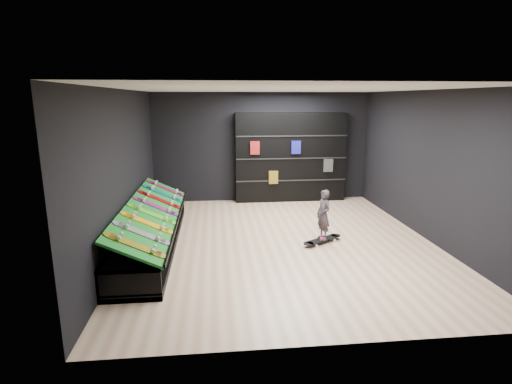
{
  "coord_description": "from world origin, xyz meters",
  "views": [
    {
      "loc": [
        -1.31,
        -7.54,
        2.83
      ],
      "look_at": [
        -0.5,
        0.2,
        1.0
      ],
      "focal_mm": 28.0,
      "sensor_mm": 36.0,
      "label": 1
    }
  ],
  "objects": [
    {
      "name": "back_shelving",
      "position": [
        0.8,
        3.32,
        1.23
      ],
      "size": [
        3.07,
        0.36,
        2.45
      ],
      "primitive_type": "cube",
      "color": "black",
      "rests_on": "ground"
    },
    {
      "name": "wall_right",
      "position": [
        3.0,
        0.0,
        1.5
      ],
      "size": [
        0.02,
        7.0,
        3.0
      ],
      "primitive_type": "cube",
      "color": "black",
      "rests_on": "ground"
    },
    {
      "name": "turf_ramp",
      "position": [
        -2.5,
        0.0,
        0.71
      ],
      "size": [
        0.92,
        4.5,
        0.46
      ],
      "primitive_type": "cube",
      "rotation": [
        0.0,
        0.44,
        0.0
      ],
      "color": "#0E5A16",
      "rests_on": "display_rack"
    },
    {
      "name": "display_rack",
      "position": [
        -2.55,
        0.0,
        0.25
      ],
      "size": [
        0.9,
        4.5,
        0.5
      ],
      "primitive_type": null,
      "color": "black",
      "rests_on": "ground"
    },
    {
      "name": "display_board_7",
      "position": [
        -2.49,
        1.9,
        0.74
      ],
      "size": [
        0.93,
        0.22,
        0.5
      ],
      "primitive_type": null,
      "rotation": [
        0.0,
        0.44,
        0.0
      ],
      "color": "#E5198C",
      "rests_on": "turf_ramp"
    },
    {
      "name": "display_board_5",
      "position": [
        -2.49,
        0.81,
        0.74
      ],
      "size": [
        0.93,
        0.22,
        0.5
      ],
      "primitive_type": null,
      "rotation": [
        0.0,
        0.44,
        0.0
      ],
      "color": "red",
      "rests_on": "turf_ramp"
    },
    {
      "name": "wall_back",
      "position": [
        0.0,
        3.5,
        1.5
      ],
      "size": [
        6.0,
        0.02,
        3.0
      ],
      "primitive_type": "cube",
      "color": "black",
      "rests_on": "ground"
    },
    {
      "name": "display_board_2",
      "position": [
        -2.49,
        -0.81,
        0.74
      ],
      "size": [
        0.93,
        0.22,
        0.5
      ],
      "primitive_type": null,
      "rotation": [
        0.0,
        0.44,
        0.0
      ],
      "color": "yellow",
      "rests_on": "turf_ramp"
    },
    {
      "name": "display_board_6",
      "position": [
        -2.49,
        1.36,
        0.74
      ],
      "size": [
        0.93,
        0.22,
        0.5
      ],
      "primitive_type": null,
      "rotation": [
        0.0,
        0.44,
        0.0
      ],
      "color": "#0C8C99",
      "rests_on": "turf_ramp"
    },
    {
      "name": "wall_front",
      "position": [
        0.0,
        -3.5,
        1.5
      ],
      "size": [
        6.0,
        0.02,
        3.0
      ],
      "primitive_type": "cube",
      "color": "black",
      "rests_on": "ground"
    },
    {
      "name": "wall_left",
      "position": [
        -3.0,
        0.0,
        1.5
      ],
      "size": [
        0.02,
        7.0,
        3.0
      ],
      "primitive_type": "cube",
      "color": "black",
      "rests_on": "ground"
    },
    {
      "name": "floor_skateboard",
      "position": [
        0.8,
        -0.17,
        0.04
      ],
      "size": [
        0.95,
        0.7,
        0.09
      ],
      "primitive_type": null,
      "rotation": [
        0.0,
        0.0,
        0.55
      ],
      "color": "black",
      "rests_on": "ground"
    },
    {
      "name": "floor",
      "position": [
        0.0,
        0.0,
        0.0
      ],
      "size": [
        6.0,
        7.0,
        0.01
      ],
      "primitive_type": "cube",
      "color": "#D1AF8D",
      "rests_on": "ground"
    },
    {
      "name": "display_board_1",
      "position": [
        -2.49,
        -1.36,
        0.74
      ],
      "size": [
        0.93,
        0.22,
        0.5
      ],
      "primitive_type": null,
      "rotation": [
        0.0,
        0.44,
        0.0
      ],
      "color": "black",
      "rests_on": "turf_ramp"
    },
    {
      "name": "display_board_3",
      "position": [
        -2.49,
        -0.27,
        0.74
      ],
      "size": [
        0.93,
        0.22,
        0.5
      ],
      "primitive_type": null,
      "rotation": [
        0.0,
        0.44,
        0.0
      ],
      "color": "green",
      "rests_on": "turf_ramp"
    },
    {
      "name": "child",
      "position": [
        0.8,
        -0.17,
        0.39
      ],
      "size": [
        0.22,
        0.26,
        0.6
      ],
      "primitive_type": "imported",
      "rotation": [
        0.0,
        0.0,
        -1.28
      ],
      "color": "black",
      "rests_on": "floor_skateboard"
    },
    {
      "name": "display_board_4",
      "position": [
        -2.49,
        0.27,
        0.74
      ],
      "size": [
        0.93,
        0.22,
        0.5
      ],
      "primitive_type": null,
      "rotation": [
        0.0,
        0.44,
        0.0
      ],
      "color": "#2626BF",
      "rests_on": "turf_ramp"
    },
    {
      "name": "display_board_0",
      "position": [
        -2.49,
        -1.9,
        0.74
      ],
      "size": [
        0.93,
        0.22,
        0.5
      ],
      "primitive_type": null,
      "rotation": [
        0.0,
        0.44,
        0.0
      ],
      "color": "yellow",
      "rests_on": "turf_ramp"
    },
    {
      "name": "ceiling",
      "position": [
        0.0,
        0.0,
        3.0
      ],
      "size": [
        6.0,
        7.0,
        0.01
      ],
      "primitive_type": "cube",
      "color": "white",
      "rests_on": "ground"
    }
  ]
}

